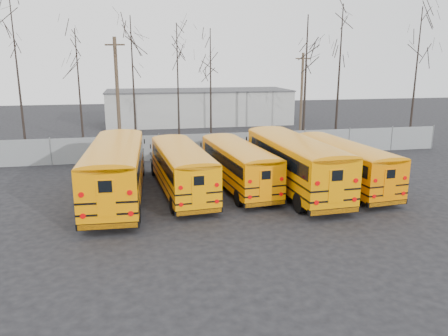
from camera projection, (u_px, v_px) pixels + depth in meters
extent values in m
plane|color=black|center=(247.00, 206.00, 23.55)|extent=(120.00, 120.00, 0.00)
cube|color=gray|center=(210.00, 146.00, 34.73)|extent=(40.00, 0.04, 2.00)
cube|color=#ABABA6|center=(199.00, 107.00, 53.90)|extent=(22.00, 8.00, 4.00)
cylinder|color=black|center=(84.00, 215.00, 20.54)|extent=(0.35, 1.09, 1.08)
cylinder|color=black|center=(137.00, 212.00, 20.91)|extent=(0.35, 1.09, 1.08)
cylinder|color=black|center=(105.00, 169.00, 29.24)|extent=(0.35, 1.09, 1.08)
cylinder|color=black|center=(142.00, 168.00, 29.61)|extent=(0.35, 1.09, 1.08)
cube|color=orange|center=(116.00, 170.00, 23.79)|extent=(3.13, 10.14, 2.54)
cube|color=orange|center=(123.00, 159.00, 29.66)|extent=(2.50, 1.94, 1.08)
cube|color=black|center=(115.00, 161.00, 23.44)|extent=(3.12, 9.07, 0.76)
cube|color=black|center=(118.00, 179.00, 24.86)|extent=(3.24, 12.00, 0.10)
cube|color=black|center=(117.00, 170.00, 24.73)|extent=(3.24, 12.00, 0.10)
cube|color=black|center=(108.00, 225.00, 19.40)|extent=(2.77, 0.36, 0.30)
cube|color=black|center=(125.00, 165.00, 30.63)|extent=(2.60, 0.33, 0.28)
cube|color=orange|center=(106.00, 198.00, 18.97)|extent=(0.81, 0.08, 1.67)
cylinder|color=#B20505|center=(83.00, 216.00, 18.99)|extent=(0.24, 0.05, 0.24)
cylinder|color=#B20505|center=(131.00, 214.00, 19.30)|extent=(0.24, 0.05, 0.24)
cylinder|color=#B20505|center=(81.00, 195.00, 18.75)|extent=(0.24, 0.05, 0.24)
cylinder|color=#B20505|center=(130.00, 193.00, 19.06)|extent=(0.24, 0.05, 0.24)
cylinder|color=black|center=(173.00, 205.00, 22.23)|extent=(0.34, 0.96, 0.94)
cylinder|color=black|center=(213.00, 201.00, 22.79)|extent=(0.34, 0.96, 0.94)
cylinder|color=black|center=(154.00, 169.00, 29.57)|extent=(0.34, 0.96, 0.94)
cylinder|color=black|center=(185.00, 167.00, 30.14)|extent=(0.34, 0.96, 0.94)
cube|color=orange|center=(182.00, 169.00, 25.09)|extent=(3.03, 8.88, 2.20)
cube|color=orange|center=(169.00, 160.00, 30.05)|extent=(2.23, 1.76, 0.94)
cube|color=black|center=(183.00, 161.00, 24.80)|extent=(2.99, 7.94, 0.66)
cube|color=black|center=(180.00, 176.00, 26.00)|extent=(3.19, 10.49, 0.08)
cube|color=black|center=(180.00, 169.00, 25.88)|extent=(3.19, 10.49, 0.08)
cube|color=black|center=(199.00, 211.00, 21.38)|extent=(2.41, 0.40, 0.26)
cube|color=black|center=(167.00, 165.00, 30.88)|extent=(2.26, 0.37, 0.24)
cube|color=orange|center=(199.00, 190.00, 21.02)|extent=(0.70, 0.09, 1.45)
cylinder|color=#B20505|center=(181.00, 205.00, 20.93)|extent=(0.21, 0.05, 0.21)
cylinder|color=#B20505|center=(217.00, 201.00, 21.41)|extent=(0.21, 0.05, 0.21)
cylinder|color=#B20505|center=(181.00, 188.00, 20.73)|extent=(0.21, 0.05, 0.21)
cylinder|color=#B20505|center=(217.00, 185.00, 21.20)|extent=(0.21, 0.05, 0.21)
cylinder|color=black|center=(238.00, 198.00, 23.40)|extent=(0.35, 0.93, 0.91)
cylinder|color=black|center=(274.00, 194.00, 23.99)|extent=(0.35, 0.93, 0.91)
cylinder|color=black|center=(203.00, 166.00, 30.50)|extent=(0.35, 0.93, 0.91)
cylinder|color=black|center=(231.00, 164.00, 31.09)|extent=(0.35, 0.93, 0.91)
cube|color=orange|center=(239.00, 165.00, 26.19)|extent=(3.12, 8.66, 2.14)
cube|color=orange|center=(216.00, 157.00, 30.98)|extent=(2.19, 1.75, 0.91)
cube|color=black|center=(240.00, 158.00, 25.90)|extent=(3.06, 7.75, 0.64)
cube|color=black|center=(235.00, 172.00, 27.06)|extent=(3.30, 10.22, 0.08)
cube|color=black|center=(235.00, 165.00, 26.95)|extent=(3.30, 10.22, 0.08)
cube|color=black|center=(265.00, 203.00, 22.61)|extent=(2.34, 0.43, 0.25)
cube|color=black|center=(213.00, 162.00, 31.77)|extent=(2.19, 0.40, 0.24)
cube|color=orange|center=(266.00, 184.00, 22.26)|extent=(0.68, 0.11, 1.41)
cylinder|color=#B20505|center=(250.00, 197.00, 22.15)|extent=(0.20, 0.06, 0.20)
cylinder|color=#B20505|center=(281.00, 194.00, 22.65)|extent=(0.20, 0.06, 0.20)
cylinder|color=#B20505|center=(250.00, 182.00, 21.96)|extent=(0.20, 0.06, 0.20)
cylinder|color=#B20505|center=(282.00, 179.00, 22.45)|extent=(0.20, 0.06, 0.20)
cylinder|color=black|center=(299.00, 203.00, 22.32)|extent=(0.35, 1.08, 1.06)
cylinder|color=black|center=(342.00, 199.00, 22.90)|extent=(0.35, 1.08, 1.06)
cylinder|color=black|center=(248.00, 164.00, 30.74)|extent=(0.35, 1.08, 1.06)
cylinder|color=black|center=(280.00, 162.00, 31.31)|extent=(0.35, 1.08, 1.06)
cube|color=orange|center=(295.00, 163.00, 25.56)|extent=(3.14, 10.02, 2.50)
cube|color=orange|center=(262.00, 154.00, 31.25)|extent=(2.48, 1.93, 1.06)
cube|color=black|center=(297.00, 154.00, 25.23)|extent=(3.13, 8.96, 0.75)
cube|color=black|center=(289.00, 172.00, 26.60)|extent=(3.27, 11.85, 0.10)
cube|color=black|center=(289.00, 163.00, 26.47)|extent=(3.27, 11.85, 0.10)
cube|color=black|center=(334.00, 211.00, 21.32)|extent=(2.73, 0.37, 0.30)
cube|color=black|center=(258.00, 160.00, 32.19)|extent=(2.56, 0.34, 0.28)
cube|color=orange|center=(337.00, 186.00, 20.90)|extent=(0.80, 0.08, 1.65)
cylinder|color=#B20505|center=(316.00, 203.00, 20.83)|extent=(0.24, 0.05, 0.23)
cylinder|color=#B20505|center=(354.00, 199.00, 21.31)|extent=(0.24, 0.05, 0.23)
cylinder|color=#B20505|center=(318.00, 183.00, 20.60)|extent=(0.24, 0.05, 0.23)
cylinder|color=#B20505|center=(356.00, 181.00, 21.08)|extent=(0.24, 0.05, 0.23)
cylinder|color=black|center=(356.00, 197.00, 23.49)|extent=(0.35, 0.95, 0.93)
cylinder|color=black|center=(389.00, 194.00, 24.07)|extent=(0.35, 0.95, 0.93)
cylinder|color=black|center=(293.00, 165.00, 30.75)|extent=(0.35, 0.95, 0.93)
cylinder|color=black|center=(320.00, 163.00, 31.34)|extent=(0.35, 0.95, 0.93)
cube|color=orange|center=(344.00, 164.00, 26.33)|extent=(3.12, 8.84, 2.19)
cube|color=orange|center=(305.00, 156.00, 31.24)|extent=(2.23, 1.77, 0.93)
cube|color=black|center=(346.00, 156.00, 26.04)|extent=(3.07, 7.91, 0.65)
cube|color=black|center=(336.00, 171.00, 27.23)|extent=(3.30, 10.43, 0.08)
cube|color=black|center=(337.00, 164.00, 27.12)|extent=(3.30, 10.43, 0.08)
cube|color=black|center=(387.00, 203.00, 22.67)|extent=(2.39, 0.43, 0.26)
cube|color=black|center=(300.00, 161.00, 32.05)|extent=(2.24, 0.39, 0.24)
cube|color=orange|center=(390.00, 183.00, 22.30)|extent=(0.70, 0.10, 1.44)
cylinder|color=#B20505|center=(374.00, 196.00, 22.20)|extent=(0.21, 0.06, 0.20)
cylinder|color=#B20505|center=(403.00, 193.00, 22.70)|extent=(0.21, 0.06, 0.20)
cylinder|color=#B20505|center=(376.00, 181.00, 22.00)|extent=(0.21, 0.06, 0.20)
cylinder|color=#B20505|center=(405.00, 178.00, 22.50)|extent=(0.21, 0.06, 0.20)
cylinder|color=#493929|center=(118.00, 96.00, 36.27)|extent=(0.29, 0.29, 9.47)
cube|color=#493929|center=(115.00, 45.00, 35.28)|extent=(1.62, 0.72, 0.13)
cylinder|color=#4C3B2B|center=(301.00, 96.00, 43.75)|extent=(0.26, 0.26, 8.35)
cube|color=#4C3B2B|center=(303.00, 59.00, 42.89)|extent=(1.40, 0.71, 0.11)
cone|color=black|center=(18.00, 78.00, 34.39)|extent=(0.26, 0.26, 12.49)
cone|color=black|center=(80.00, 95.00, 33.91)|extent=(0.26, 0.26, 9.97)
cone|color=black|center=(134.00, 88.00, 34.59)|extent=(0.26, 0.26, 10.97)
cone|color=black|center=(178.00, 88.00, 36.84)|extent=(0.26, 0.26, 10.61)
cone|color=black|center=(211.00, 89.00, 38.84)|extent=(0.26, 0.26, 10.32)
cone|color=black|center=(305.00, 82.00, 39.22)|extent=(0.26, 0.26, 11.49)
cone|color=black|center=(339.00, 74.00, 41.39)|extent=(0.26, 0.26, 12.67)
cone|color=black|center=(415.00, 78.00, 38.88)|extent=(0.26, 0.26, 12.13)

